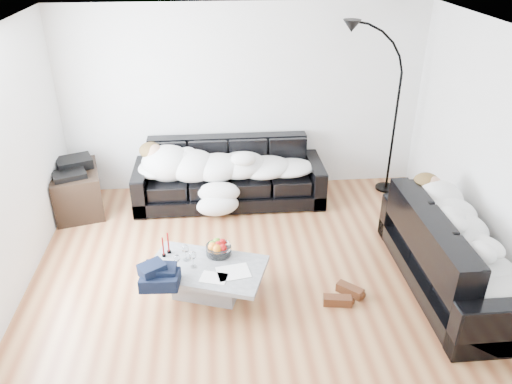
{
  "coord_description": "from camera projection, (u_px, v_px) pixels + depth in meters",
  "views": [
    {
      "loc": [
        -0.42,
        -4.42,
        3.44
      ],
      "look_at": [
        0.0,
        0.3,
        0.9
      ],
      "focal_mm": 35.0,
      "sensor_mm": 36.0,
      "label": 1
    }
  ],
  "objects": [
    {
      "name": "ground",
      "position": [
        258.0,
        276.0,
        5.54
      ],
      "size": [
        5.0,
        5.0,
        0.0
      ],
      "primitive_type": "plane",
      "color": "brown",
      "rests_on": "ground"
    },
    {
      "name": "wall_back",
      "position": [
        243.0,
        100.0,
        6.9
      ],
      "size": [
        5.0,
        0.02,
        2.6
      ],
      "primitive_type": "cube",
      "color": "silver",
      "rests_on": "ground"
    },
    {
      "name": "wall_right",
      "position": [
        501.0,
        161.0,
        5.12
      ],
      "size": [
        0.02,
        4.5,
        2.6
      ],
      "primitive_type": "cube",
      "color": "silver",
      "rests_on": "ground"
    },
    {
      "name": "ceiling",
      "position": [
        259.0,
        35.0,
        4.31
      ],
      "size": [
        5.0,
        5.0,
        0.0
      ],
      "primitive_type": "plane",
      "color": "white",
      "rests_on": "ground"
    },
    {
      "name": "sofa_back",
      "position": [
        229.0,
        174.0,
        6.86
      ],
      "size": [
        2.58,
        0.89,
        0.84
      ],
      "primitive_type": "cube",
      "color": "black",
      "rests_on": "ground"
    },
    {
      "name": "sofa_right",
      "position": [
        456.0,
        251.0,
        5.2
      ],
      "size": [
        0.92,
        2.15,
        0.87
      ],
      "primitive_type": "cube",
      "rotation": [
        0.0,
        0.0,
        1.57
      ],
      "color": "black",
      "rests_on": "ground"
    },
    {
      "name": "sleeper_back",
      "position": [
        229.0,
        161.0,
        6.71
      ],
      "size": [
        2.18,
        0.75,
        0.44
      ],
      "primitive_type": null,
      "color": "white",
      "rests_on": "sofa_back"
    },
    {
      "name": "sleeper_right",
      "position": [
        460.0,
        235.0,
        5.1
      ],
      "size": [
        0.78,
        1.84,
        0.45
      ],
      "primitive_type": null,
      "rotation": [
        0.0,
        0.0,
        1.57
      ],
      "color": "white",
      "rests_on": "sofa_right"
    },
    {
      "name": "teal_cushion",
      "position": [
        430.0,
        197.0,
        5.65
      ],
      "size": [
        0.42,
        0.38,
        0.2
      ],
      "primitive_type": "ellipsoid",
      "rotation": [
        0.0,
        0.0,
        0.24
      ],
      "color": "#0A464A",
      "rests_on": "sofa_right"
    },
    {
      "name": "coffee_table",
      "position": [
        207.0,
        280.0,
        5.2
      ],
      "size": [
        1.34,
        1.03,
        0.34
      ],
      "primitive_type": "cube",
      "rotation": [
        0.0,
        0.0,
        -0.33
      ],
      "color": "#939699",
      "rests_on": "ground"
    },
    {
      "name": "fruit_bowl",
      "position": [
        219.0,
        247.0,
        5.28
      ],
      "size": [
        0.28,
        0.28,
        0.17
      ],
      "primitive_type": "cylinder",
      "rotation": [
        0.0,
        0.0,
        -0.01
      ],
      "color": "white",
      "rests_on": "coffee_table"
    },
    {
      "name": "wine_glass_a",
      "position": [
        186.0,
        253.0,
        5.18
      ],
      "size": [
        0.08,
        0.08,
        0.18
      ],
      "primitive_type": "cylinder",
      "rotation": [
        0.0,
        0.0,
        0.04
      ],
      "color": "white",
      "rests_on": "coffee_table"
    },
    {
      "name": "wine_glass_b",
      "position": [
        177.0,
        262.0,
        5.06
      ],
      "size": [
        0.07,
        0.07,
        0.16
      ],
      "primitive_type": "cylinder",
      "rotation": [
        0.0,
        0.0,
        0.12
      ],
      "color": "white",
      "rests_on": "coffee_table"
    },
    {
      "name": "wine_glass_c",
      "position": [
        193.0,
        260.0,
        5.07
      ],
      "size": [
        0.1,
        0.1,
        0.19
      ],
      "primitive_type": "cylinder",
      "rotation": [
        0.0,
        0.0,
        -0.27
      ],
      "color": "white",
      "rests_on": "coffee_table"
    },
    {
      "name": "candle_left",
      "position": [
        163.0,
        247.0,
        5.23
      ],
      "size": [
        0.05,
        0.05,
        0.23
      ],
      "primitive_type": "cylinder",
      "rotation": [
        0.0,
        0.0,
        0.16
      ],
      "color": "maroon",
      "rests_on": "coffee_table"
    },
    {
      "name": "candle_right",
      "position": [
        168.0,
        243.0,
        5.28
      ],
      "size": [
        0.05,
        0.05,
        0.25
      ],
      "primitive_type": "cylinder",
      "rotation": [
        0.0,
        0.0,
        -0.2
      ],
      "color": "maroon",
      "rests_on": "coffee_table"
    },
    {
      "name": "newspaper_a",
      "position": [
        233.0,
        272.0,
        5.03
      ],
      "size": [
        0.36,
        0.3,
        0.01
      ],
      "primitive_type": "cube",
      "rotation": [
        0.0,
        0.0,
        0.17
      ],
      "color": "silver",
      "rests_on": "coffee_table"
    },
    {
      "name": "newspaper_b",
      "position": [
        214.0,
        278.0,
        4.95
      ],
      "size": [
        0.31,
        0.25,
        0.01
      ],
      "primitive_type": "cube",
      "rotation": [
        0.0,
        0.0,
        -0.29
      ],
      "color": "silver",
      "rests_on": "coffee_table"
    },
    {
      "name": "navy_jacket",
      "position": [
        155.0,
        269.0,
        4.79
      ],
      "size": [
        0.47,
        0.43,
        0.2
      ],
      "primitive_type": null,
      "rotation": [
        0.0,
        0.0,
        0.3
      ],
      "color": "black",
      "rests_on": "coffee_table"
    },
    {
      "name": "shoes",
      "position": [
        343.0,
        295.0,
        5.17
      ],
      "size": [
        0.58,
        0.5,
        0.11
      ],
      "primitive_type": null,
      "rotation": [
        0.0,
        0.0,
        -0.35
      ],
      "color": "#472311",
      "rests_on": "ground"
    },
    {
      "name": "av_cabinet",
      "position": [
        77.0,
        191.0,
        6.68
      ],
      "size": [
        0.8,
        0.99,
        0.6
      ],
      "primitive_type": "cube",
      "rotation": [
        0.0,
        0.0,
        0.25
      ],
      "color": "black",
      "rests_on": "ground"
    },
    {
      "name": "stereo",
      "position": [
        72.0,
        166.0,
        6.51
      ],
      "size": [
        0.54,
        0.48,
        0.13
      ],
      "primitive_type": "cube",
      "rotation": [
        0.0,
        0.0,
        0.39
      ],
      "color": "black",
      "rests_on": "av_cabinet"
    },
    {
      "name": "floor_lamp",
      "position": [
        395.0,
        121.0,
        6.88
      ],
      "size": [
        0.83,
        0.6,
        2.12
      ],
      "primitive_type": null,
      "rotation": [
        0.0,
        0.0,
        0.43
      ],
      "color": "black",
      "rests_on": "ground"
    }
  ]
}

